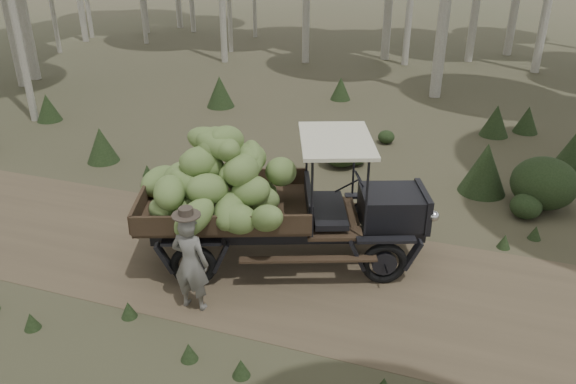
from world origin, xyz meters
name	(u,v)px	position (x,y,z in m)	size (l,w,h in m)	color
ground	(233,261)	(0.00, 0.00, 0.00)	(120.00, 120.00, 0.00)	#473D2B
dirt_track	(233,260)	(0.00, 0.00, 0.00)	(70.00, 4.00, 0.01)	brown
banana_truck	(246,187)	(0.33, 0.05, 1.62)	(5.64, 3.72, 2.80)	black
farmer	(190,262)	(-0.03, -1.53, 0.90)	(0.64, 0.47, 1.91)	#625F59
undergrowth	(330,253)	(1.93, 0.05, 0.53)	(20.14, 21.72, 1.35)	#233319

